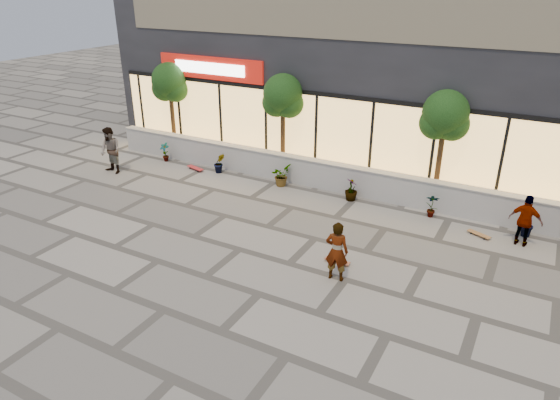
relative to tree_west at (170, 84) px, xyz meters
The scene contains 18 objects.
ground 12.21m from the tree_west, 40.55° to the right, with size 80.00×80.00×0.00m, color gray.
planter_wall 9.36m from the tree_west, ahead, with size 22.00×0.42×1.04m.
retail_building 10.27m from the tree_west, 28.00° to the left, with size 24.00×9.17×8.50m.
shrub_a 2.91m from the tree_west, 68.20° to the right, with size 0.43×0.29×0.81m, color #143310.
shrub_b 4.37m from the tree_west, 20.75° to the right, with size 0.45×0.36×0.81m, color #143310.
shrub_c 6.74m from the tree_west, 11.58° to the right, with size 0.73×0.63×0.81m, color #143310.
shrub_d 9.35m from the tree_west, ahead, with size 0.45×0.45×0.81m, color #143310.
shrub_e 12.05m from the tree_west, ahead, with size 0.43×0.29×0.81m, color #143310.
shrub_f 14.78m from the tree_west, ahead, with size 0.45×0.36×0.81m, color #143310.
tree_west is the anchor object (origin of this frame).
tree_midwest 5.50m from the tree_west, ahead, with size 1.60×1.50×3.92m.
tree_mideast 11.50m from the tree_west, ahead, with size 1.60×1.50×3.92m.
skater_center 12.27m from the tree_west, 30.58° to the right, with size 0.60×0.39×1.64m, color silver.
skater_left 3.93m from the tree_west, 97.28° to the right, with size 0.90×0.70×1.85m, color tan.
skater_right_near 14.74m from the tree_west, ahead, with size 0.92×0.38×1.57m, color silver.
skateboard_center 11.86m from the tree_west, 28.11° to the right, with size 0.72×0.19×0.09m.
skateboard_left 3.97m from the tree_west, 33.49° to the right, with size 0.88×0.43×0.10m.
skateboard_right_near 13.75m from the tree_west, ahead, with size 0.74×0.45×0.09m.
Camera 1 is at (5.43, -8.80, 7.22)m, focal length 32.00 mm.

